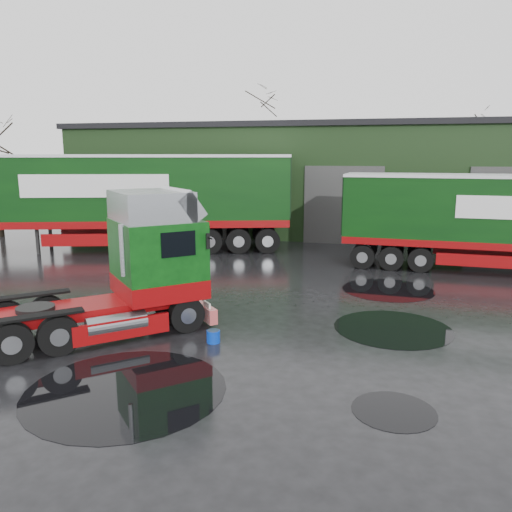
{
  "coord_description": "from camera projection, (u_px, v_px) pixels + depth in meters",
  "views": [
    {
      "loc": [
        3.45,
        -12.03,
        4.54
      ],
      "look_at": [
        0.27,
        1.62,
        1.7
      ],
      "focal_mm": 35.0,
      "sensor_mm": 36.0,
      "label": 1
    }
  ],
  "objects": [
    {
      "name": "ground",
      "position": [
        232.0,
        330.0,
        13.16
      ],
      "size": [
        100.0,
        100.0,
        0.0
      ],
      "primitive_type": "plane",
      "color": "black"
    },
    {
      "name": "warehouse",
      "position": [
        349.0,
        178.0,
        31.18
      ],
      "size": [
        32.4,
        12.4,
        6.3
      ],
      "color": "black",
      "rests_on": "ground"
    },
    {
      "name": "hero_tractor",
      "position": [
        94.0,
        265.0,
        12.54
      ],
      "size": [
        6.06,
        5.85,
        3.68
      ],
      "primitive_type": null,
      "rotation": [
        0.0,
        0.0,
        -0.83
      ],
      "color": "#0A420F",
      "rests_on": "ground"
    },
    {
      "name": "trailer_left",
      "position": [
        135.0,
        202.0,
        23.94
      ],
      "size": [
        15.14,
        7.11,
        4.62
      ],
      "primitive_type": null,
      "rotation": [
        0.0,
        0.0,
        1.86
      ],
      "color": "silver",
      "rests_on": "ground"
    },
    {
      "name": "lorry_right",
      "position": [
        490.0,
        223.0,
        19.59
      ],
      "size": [
        14.74,
        3.41,
        3.84
      ],
      "primitive_type": null,
      "rotation": [
        0.0,
        0.0,
        -1.63
      ],
      "color": "silver",
      "rests_on": "ground"
    },
    {
      "name": "wash_bucket",
      "position": [
        213.0,
        336.0,
        12.28
      ],
      "size": [
        0.4,
        0.4,
        0.31
      ],
      "primitive_type": "cylinder",
      "rotation": [
        0.0,
        0.0,
        0.24
      ],
      "color": "#0833B9",
      "rests_on": "ground"
    },
    {
      "name": "tree_back_a",
      "position": [
        260.0,
        153.0,
        42.18
      ],
      "size": [
        4.4,
        4.4,
        9.5
      ],
      "primitive_type": null,
      "color": "black",
      "rests_on": "ground"
    },
    {
      "name": "tree_back_b",
      "position": [
        460.0,
        165.0,
        38.83
      ],
      "size": [
        4.4,
        4.4,
        7.5
      ],
      "primitive_type": null,
      "color": "black",
      "rests_on": "ground"
    },
    {
      "name": "puddle_0",
      "position": [
        126.0,
        390.0,
        9.82
      ],
      "size": [
        3.94,
        3.94,
        0.01
      ],
      "primitive_type": "cylinder",
      "color": "black",
      "rests_on": "ground"
    },
    {
      "name": "puddle_1",
      "position": [
        388.0,
        290.0,
        17.12
      ],
      "size": [
        3.09,
        3.09,
        0.01
      ],
      "primitive_type": "cylinder",
      "color": "black",
      "rests_on": "ground"
    },
    {
      "name": "puddle_3",
      "position": [
        394.0,
        411.0,
        9.01
      ],
      "size": [
        1.52,
        1.52,
        0.01
      ],
      "primitive_type": "cylinder",
      "color": "black",
      "rests_on": "ground"
    },
    {
      "name": "puddle_4",
      "position": [
        393.0,
        328.0,
        13.3
      ],
      "size": [
        3.12,
        3.12,
        0.01
      ],
      "primitive_type": "cylinder",
      "color": "black",
      "rests_on": "ground"
    }
  ]
}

